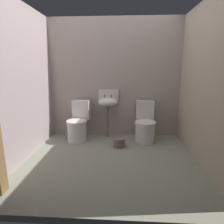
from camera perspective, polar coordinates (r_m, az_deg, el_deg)
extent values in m
cube|color=gray|center=(3.27, -0.30, -13.90)|extent=(3.10, 2.66, 0.08)
cube|color=#A3938C|center=(4.09, 0.76, 9.85)|extent=(3.10, 0.10, 2.42)
cube|color=#A18D8F|center=(3.41, -24.72, 7.98)|extent=(0.10, 2.46, 2.42)
cube|color=tan|center=(3.25, 25.57, 7.70)|extent=(0.10, 2.46, 2.42)
cylinder|color=silver|center=(3.92, -10.35, -5.77)|extent=(0.43, 0.43, 0.38)
cylinder|color=silver|center=(3.85, -10.48, -2.81)|extent=(0.45, 0.45, 0.04)
cube|color=silver|center=(4.08, -9.03, 0.75)|extent=(0.38, 0.23, 0.40)
cylinder|color=silver|center=(3.83, 9.73, -6.17)|extent=(0.40, 0.40, 0.38)
cylinder|color=silver|center=(3.77, 9.85, -3.16)|extent=(0.42, 0.42, 0.04)
cube|color=silver|center=(4.01, 9.73, 0.51)|extent=(0.37, 0.20, 0.40)
cylinder|color=#6E575A|center=(4.01, -1.20, -2.98)|extent=(0.04, 0.04, 0.66)
ellipsoid|color=silver|center=(3.92, -1.23, 2.93)|extent=(0.40, 0.32, 0.18)
cube|color=silver|center=(4.06, -1.05, 4.73)|extent=(0.42, 0.04, 0.28)
cylinder|color=#6E575A|center=(3.96, -2.19, 4.80)|extent=(0.04, 0.04, 0.06)
cylinder|color=#6E575A|center=(3.95, -0.16, 4.78)|extent=(0.04, 0.04, 0.06)
cylinder|color=#6E575A|center=(3.62, 2.14, -9.03)|extent=(0.22, 0.22, 0.16)
torus|color=#6E5162|center=(3.59, 2.15, -7.84)|extent=(0.24, 0.24, 0.02)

